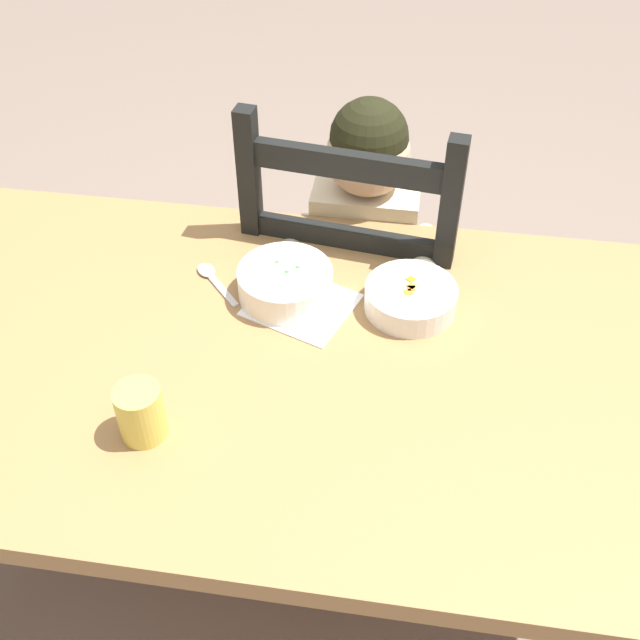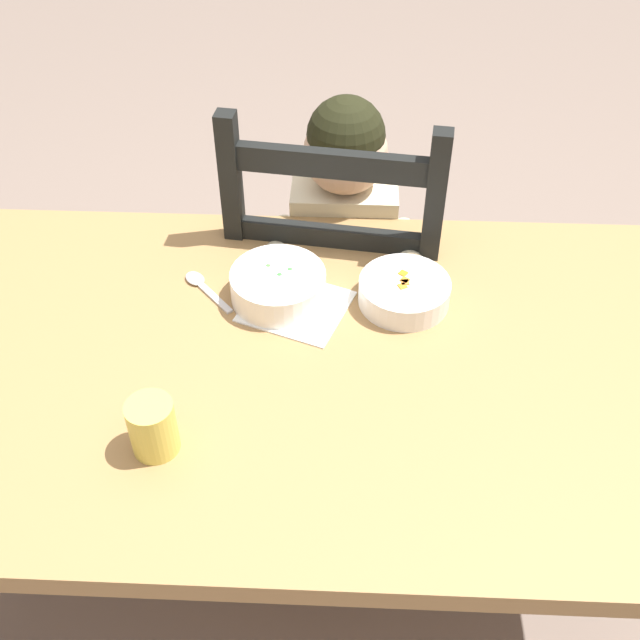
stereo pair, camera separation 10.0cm
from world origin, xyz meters
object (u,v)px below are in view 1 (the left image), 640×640
dining_table (297,396)px  child_figure (363,244)px  bowl_of_carrots (411,297)px  spoon (211,276)px  drinking_cup (141,412)px  bowl_of_peas (285,283)px  dining_chair (357,300)px

dining_table → child_figure: 0.45m
bowl_of_carrots → spoon: (-0.37, 0.03, -0.02)m
bowl_of_carrots → drinking_cup: drinking_cup is taller
bowl_of_peas → child_figure: bearing=69.2°
drinking_cup → spoon: bearing=88.6°
spoon → drinking_cup: bearing=-91.4°
bowl_of_peas → dining_chair: bearing=70.5°
bowl_of_carrots → drinking_cup: bearing=-138.0°
child_figure → bowl_of_carrots: bearing=-69.2°
dining_table → drinking_cup: drinking_cup is taller
dining_chair → bowl_of_peas: dining_chair is taller
bowl_of_peas → spoon: size_ratio=1.46×
dining_table → dining_chair: size_ratio=1.59×
bowl_of_carrots → spoon: bowl_of_carrots is taller
bowl_of_peas → spoon: (-0.14, 0.03, -0.03)m
child_figure → bowl_of_peas: size_ratio=5.53×
dining_table → bowl_of_carrots: (0.18, 0.15, 0.12)m
bowl_of_peas → bowl_of_carrots: 0.22m
bowl_of_peas → spoon: bearing=169.5°
child_figure → spoon: (-0.26, -0.27, 0.10)m
bowl_of_peas → spoon: 0.15m
spoon → dining_table: bearing=-43.5°
bowl_of_carrots → dining_table: bearing=-139.1°
dining_table → bowl_of_carrots: size_ratio=9.59×
drinking_cup → bowl_of_peas: bearing=65.6°
dining_table → bowl_of_carrots: bowl_of_carrots is taller
child_figure → bowl_of_peas: (-0.11, -0.29, 0.13)m
dining_chair → bowl_of_carrots: (0.12, -0.30, 0.28)m
bowl_of_carrots → spoon: 0.37m
spoon → drinking_cup: 0.37m
dining_chair → child_figure: bearing=-18.6°
child_figure → spoon: bearing=-133.9°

